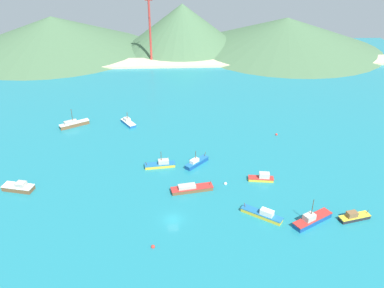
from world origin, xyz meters
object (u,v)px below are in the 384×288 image
fishing_boat_0 (74,124)px  fishing_boat_5 (196,162)px  fishing_boat_2 (262,178)px  buoy_1 (225,184)px  fishing_boat_1 (191,188)px  fishing_boat_7 (263,214)px  fishing_boat_9 (312,219)px  fishing_boat_4 (19,187)px  fishing_boat_6 (354,217)px  fishing_boat_8 (128,122)px  buoy_0 (276,134)px  buoy_2 (153,247)px  fishing_boat_3 (161,164)px  radio_tower (150,24)px

fishing_boat_0 → fishing_boat_5: bearing=-33.8°
fishing_boat_2 → buoy_1: 10.08m
fishing_boat_0 → fishing_boat_1: 55.26m
fishing_boat_2 → fishing_boat_7: (-2.92, -15.22, -0.07)m
fishing_boat_9 → fishing_boat_1: bearing=152.7°
fishing_boat_0 → fishing_boat_7: (54.59, -51.15, -0.16)m
fishing_boat_4 → fishing_boat_9: 73.27m
fishing_boat_7 → fishing_boat_2: bearing=79.1°
fishing_boat_6 → fishing_boat_8: 78.55m
fishing_boat_5 → buoy_1: (7.13, -10.19, -0.66)m
fishing_boat_6 → fishing_boat_4: bearing=169.2°
fishing_boat_1 → buoy_0: fishing_boat_1 is taller
fishing_boat_8 → buoy_0: bearing=-11.9°
buoy_2 → fishing_boat_7: bearing=19.5°
fishing_boat_4 → fishing_boat_7: 62.17m
fishing_boat_5 → fishing_boat_9: size_ratio=0.71×
fishing_boat_4 → fishing_boat_6: bearing=-10.8°
fishing_boat_8 → fishing_boat_9: (47.03, -54.62, 0.17)m
fishing_boat_3 → buoy_0: 41.60m
fishing_boat_1 → fishing_boat_8: (-19.96, 40.68, 0.02)m
fishing_boat_5 → radio_tower: (-17.12, 101.26, 17.82)m
fishing_boat_3 → buoy_0: (37.47, 18.05, -0.63)m
fishing_boat_0 → fishing_boat_8: fishing_boat_0 is taller
fishing_boat_9 → fishing_boat_5: bearing=133.1°
fishing_boat_6 → fishing_boat_7: 20.98m
fishing_boat_4 → fishing_boat_8: bearing=57.5°
fishing_boat_1 → buoy_2: bearing=-113.9°
fishing_boat_0 → fishing_boat_8: bearing=2.6°
fishing_boat_0 → fishing_boat_4: size_ratio=1.15×
fishing_boat_2 → fishing_boat_4: size_ratio=0.82×
fishing_boat_5 → fishing_boat_4: bearing=-167.5°
fishing_boat_3 → fishing_boat_4: (-36.30, -9.78, 0.11)m
buoy_1 → buoy_0: bearing=53.9°
fishing_boat_0 → fishing_boat_1: fishing_boat_0 is taller
buoy_1 → buoy_2: size_ratio=0.99×
fishing_boat_3 → fishing_boat_5: size_ratio=1.21×
fishing_boat_4 → radio_tower: radio_tower is taller
fishing_boat_2 → buoy_0: 28.25m
fishing_boat_6 → fishing_boat_5: bearing=143.5°
fishing_boat_5 → buoy_1: fishing_boat_5 is taller
fishing_boat_3 → radio_tower: 103.61m
fishing_boat_1 → fishing_boat_3: bearing=123.5°
fishing_boat_3 → fishing_boat_6: bearing=-29.3°
fishing_boat_1 → buoy_1: bearing=15.5°
fishing_boat_2 → fishing_boat_6: bearing=-43.6°
fishing_boat_4 → fishing_boat_9: (71.42, -16.34, 0.05)m
fishing_boat_0 → fishing_boat_1: (38.30, -39.83, -0.20)m
fishing_boat_3 → fishing_boat_5: (10.17, 0.56, 0.04)m
fishing_boat_0 → fishing_boat_2: fishing_boat_0 is taller
fishing_boat_3 → buoy_1: size_ratio=10.52×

